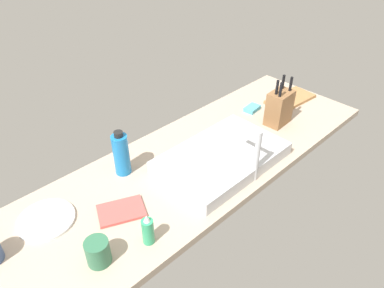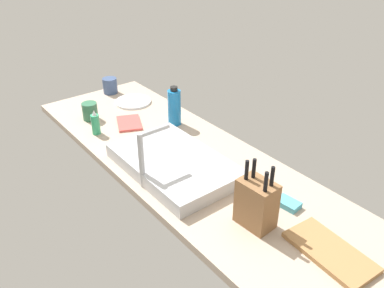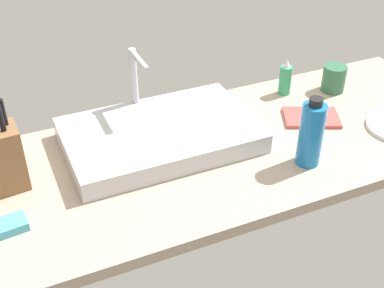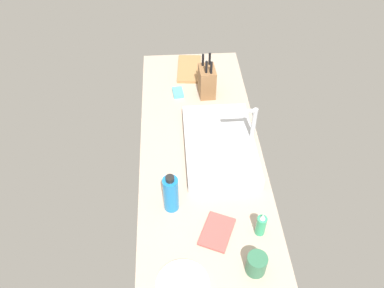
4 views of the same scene
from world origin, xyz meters
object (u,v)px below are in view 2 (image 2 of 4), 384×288
Objects in this scene: soap_bottle at (96,124)px; water_bottle at (174,107)px; cutting_board at (330,252)px; dish_towel at (129,123)px; dinner_plate at (133,102)px; sink_basin at (174,164)px; knife_block at (256,203)px; coffee_mug at (90,111)px; dish_sponge at (288,204)px; faucet at (145,154)px; ceramic_cup at (110,86)px.

water_bottle is (-16.00, -37.92, 4.21)cm from soap_bottle.
cutting_board reaches higher than dish_towel.
dish_towel is at bearing 144.88° from dinner_plate.
sink_basin is 3.22× the size of dish_towel.
coffee_mug is at bearing 1.17° from knife_block.
dish_sponge is (-83.30, 6.28, -8.72)cm from water_bottle.
sink_basin is 2.68× the size of water_bottle.
dish_sponge is (-116.46, -26.57, -3.54)cm from coffee_mug.
faucet reaches higher than coffee_mug.
ceramic_cup is (43.51, -31.27, -0.92)cm from soap_bottle.
dish_sponge is at bearing -18.83° from cutting_board.
dish_sponge is at bearing 178.56° from dinner_plate.
knife_block reaches higher than soap_bottle.
dish_towel is at bearing -22.93° from faucet.
soap_bottle is at bearing 12.82° from sink_basin.
faucet is at bearing 153.04° from dinner_plate.
knife_block reaches higher than sink_basin.
coffee_mug is (-4.73, 29.61, 4.14)cm from dinner_plate.
knife_block is 143.02cm from ceramic_cup.
dinner_plate is at bearing -26.96° from faucet.
ceramic_cup reaches higher than sink_basin.
faucet reaches higher than ceramic_cup.
faucet is 0.96× the size of knife_block.
coffee_mug is at bearing 12.85° from dish_sponge.
faucet is at bearing 96.13° from sink_basin.
knife_block reaches higher than water_bottle.
dish_sponge is at bearing -157.35° from sink_basin.
cutting_board is at bearing -171.14° from sink_basin.
soap_bottle is at bearing 163.57° from coffee_mug.
coffee_mug is at bearing 135.16° from ceramic_cup.
cutting_board is at bearing -172.74° from coffee_mug.
dish_sponge is (-142.82, -0.36, -3.59)cm from ceramic_cup.
water_bottle is at bearing -4.31° from dish_sponge.
sink_basin is 2.22× the size of knife_block.
dish_sponge is (-99.31, -31.63, -4.51)cm from soap_bottle.
faucet reaches higher than dinner_plate.
soap_bottle reaches higher than dish_towel.
dinner_plate and dish_towel have the same top height.
knife_block reaches higher than dish_sponge.
faucet is 71.71cm from coffee_mug.
faucet is 1.15× the size of dinner_plate.
dinner_plate is at bearing -4.53° from cutting_board.
ceramic_cup is (141.91, -17.12, -4.66)cm from knife_block.
water_bottle reaches higher than dish_towel.
faucet is 2.60× the size of coffee_mug.
soap_bottle is 1.38× the size of ceramic_cup.
cutting_board is 146.71cm from dinner_plate.
cutting_board is 142.72cm from coffee_mug.
soap_bottle is at bearing -3.83° from faucet.
ceramic_cup is (96.83, -34.84, -10.03)cm from faucet.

